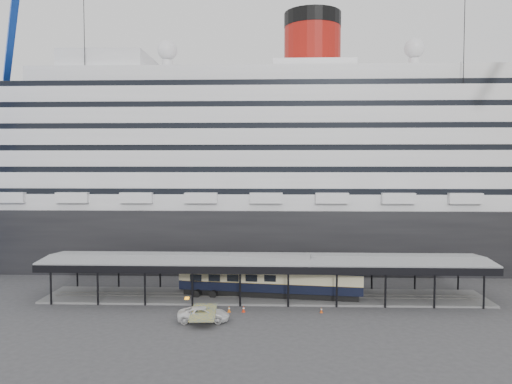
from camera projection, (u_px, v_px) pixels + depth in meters
ground at (264, 309)px, 58.99m from camera, size 200.00×200.00×0.00m
cruise_ship at (268, 158)px, 89.96m from camera, size 130.00×30.00×43.90m
platform_canopy at (265, 279)px, 63.85m from camera, size 56.00×9.18×5.30m
port_truck at (204, 314)px, 54.14m from camera, size 5.76×2.93×1.56m
pullman_carriage at (270, 276)px, 63.81m from camera, size 23.53×6.01×22.91m
traffic_cone_left at (229, 309)px, 57.57m from camera, size 0.45×0.45×0.74m
traffic_cone_mid at (244, 309)px, 57.60m from camera, size 0.48×0.48×0.73m
traffic_cone_right at (321, 310)px, 57.33m from camera, size 0.41×0.41×0.65m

